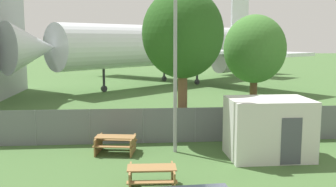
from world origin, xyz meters
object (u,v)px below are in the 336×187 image
object	(u,v)px
picnic_bench_open_grass	(152,175)
tree_near_hangar	(255,49)
portable_cabin	(269,128)
picnic_bench_near_cabin	(116,143)
tree_behind_benches	(183,34)
airplane	(174,46)

from	to	relation	value
picnic_bench_open_grass	tree_near_hangar	distance (m)	12.31
portable_cabin	picnic_bench_near_cabin	xyz separation A→B (m)	(-6.54, 1.16, -0.79)
tree_near_hangar	portable_cabin	bearing A→B (deg)	-101.34
picnic_bench_open_grass	tree_near_hangar	bearing A→B (deg)	56.54
tree_behind_benches	airplane	bearing A→B (deg)	85.36
picnic_bench_near_cabin	picnic_bench_open_grass	size ratio (longest dim) A/B	1.16
airplane	portable_cabin	bearing A→B (deg)	51.42
airplane	picnic_bench_near_cabin	world-z (taller)	airplane
picnic_bench_near_cabin	picnic_bench_open_grass	xyz separation A→B (m)	(1.42, -4.32, -0.00)
picnic_bench_open_grass	tree_near_hangar	size ratio (longest dim) A/B	0.26
portable_cabin	picnic_bench_near_cabin	world-z (taller)	portable_cabin
picnic_bench_near_cabin	tree_behind_benches	size ratio (longest dim) A/B	0.26
tree_near_hangar	tree_behind_benches	world-z (taller)	tree_behind_benches
picnic_bench_open_grass	tree_behind_benches	bearing A→B (deg)	74.48
portable_cabin	tree_near_hangar	xyz separation A→B (m)	(1.32, 6.57, 3.14)
portable_cabin	tree_behind_benches	size ratio (longest dim) A/B	0.46
picnic_bench_near_cabin	tree_near_hangar	xyz separation A→B (m)	(7.85, 5.41, 3.94)
picnic_bench_open_grass	tree_near_hangar	xyz separation A→B (m)	(6.43, 9.73, 3.94)
picnic_bench_near_cabin	tree_near_hangar	bearing A→B (deg)	34.56
picnic_bench_near_cabin	tree_near_hangar	distance (m)	10.32
tree_near_hangar	picnic_bench_near_cabin	bearing A→B (deg)	-145.44
portable_cabin	tree_behind_benches	xyz separation A→B (m)	(-3.28, 3.43, 3.99)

